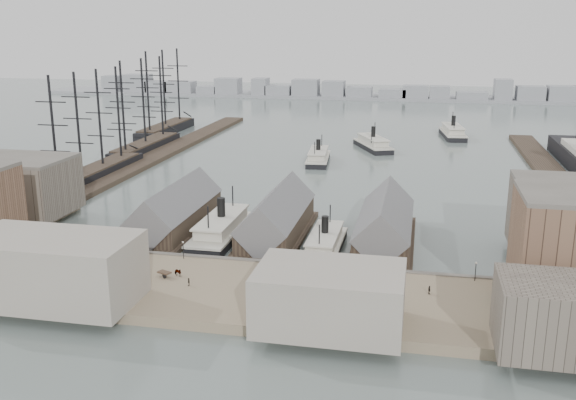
% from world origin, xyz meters
% --- Properties ---
extents(ground, '(900.00, 900.00, 0.00)m').
position_xyz_m(ground, '(0.00, 0.00, 0.00)').
color(ground, '#556360').
rests_on(ground, ground).
extents(quay, '(180.00, 30.00, 2.00)m').
position_xyz_m(quay, '(0.00, -20.00, 1.00)').
color(quay, '#7D6D54').
rests_on(quay, ground).
extents(seawall, '(180.00, 1.20, 2.30)m').
position_xyz_m(seawall, '(0.00, -5.20, 1.15)').
color(seawall, '#59544C').
rests_on(seawall, ground).
extents(west_wharf, '(10.00, 220.00, 1.60)m').
position_xyz_m(west_wharf, '(-68.00, 100.00, 0.80)').
color(west_wharf, '#2D231C').
rests_on(west_wharf, ground).
extents(east_wharf, '(10.00, 180.00, 1.60)m').
position_xyz_m(east_wharf, '(78.00, 90.00, 0.80)').
color(east_wharf, '#2D231C').
rests_on(east_wharf, ground).
extents(ferry_shed_west, '(14.00, 42.00, 12.60)m').
position_xyz_m(ferry_shed_west, '(-26.00, 16.88, 4.64)').
color(ferry_shed_west, '#2D231C').
rests_on(ferry_shed_west, ground).
extents(ferry_shed_center, '(14.00, 42.00, 12.60)m').
position_xyz_m(ferry_shed_center, '(0.00, 16.88, 4.64)').
color(ferry_shed_center, '#2D231C').
rests_on(ferry_shed_center, ground).
extents(ferry_shed_east, '(14.00, 42.00, 12.60)m').
position_xyz_m(ferry_shed_east, '(26.00, 16.88, 4.64)').
color(ferry_shed_east, '#2D231C').
rests_on(ferry_shed_east, ground).
extents(warehouse_west_back, '(26.00, 20.00, 14.00)m').
position_xyz_m(warehouse_west_back, '(-70.00, 18.00, 9.00)').
color(warehouse_west_back, '#60564C').
rests_on(warehouse_west_back, west_land).
extents(street_bldg_center, '(24.00, 16.00, 10.00)m').
position_xyz_m(street_bldg_center, '(20.00, -32.00, 7.00)').
color(street_bldg_center, gray).
rests_on(street_bldg_center, quay).
extents(street_bldg_west, '(30.00, 16.00, 12.00)m').
position_xyz_m(street_bldg_west, '(-30.00, -32.00, 8.00)').
color(street_bldg_west, gray).
rests_on(street_bldg_west, quay).
extents(street_bldg_east, '(18.00, 14.00, 11.00)m').
position_xyz_m(street_bldg_east, '(55.00, -33.00, 7.50)').
color(street_bldg_east, '#60564C').
rests_on(street_bldg_east, quay).
extents(lamp_post_far_w, '(0.44, 0.44, 3.92)m').
position_xyz_m(lamp_post_far_w, '(-45.00, -7.00, 4.71)').
color(lamp_post_far_w, black).
rests_on(lamp_post_far_w, quay).
extents(lamp_post_near_w, '(0.44, 0.44, 3.92)m').
position_xyz_m(lamp_post_near_w, '(-15.00, -7.00, 4.71)').
color(lamp_post_near_w, black).
rests_on(lamp_post_near_w, quay).
extents(lamp_post_near_e, '(0.44, 0.44, 3.92)m').
position_xyz_m(lamp_post_near_e, '(15.00, -7.00, 4.71)').
color(lamp_post_near_e, black).
rests_on(lamp_post_near_e, quay).
extents(lamp_post_far_e, '(0.44, 0.44, 3.92)m').
position_xyz_m(lamp_post_far_e, '(45.00, -7.00, 4.71)').
color(lamp_post_far_e, black).
rests_on(lamp_post_far_e, quay).
extents(far_shore, '(500.00, 40.00, 15.72)m').
position_xyz_m(far_shore, '(-2.07, 334.14, 3.91)').
color(far_shore, gray).
rests_on(far_shore, ground).
extents(ferry_docked_west, '(9.05, 30.16, 10.77)m').
position_xyz_m(ferry_docked_west, '(-13.00, 13.51, 2.52)').
color(ferry_docked_west, black).
rests_on(ferry_docked_west, ground).
extents(ferry_docked_east, '(7.58, 25.26, 9.02)m').
position_xyz_m(ferry_docked_east, '(13.00, 8.90, 2.11)').
color(ferry_docked_east, black).
rests_on(ferry_docked_east, ground).
extents(ferry_open_near, '(10.13, 26.75, 9.34)m').
position_xyz_m(ferry_open_near, '(-4.58, 107.59, 2.19)').
color(ferry_open_near, black).
rests_on(ferry_open_near, ground).
extents(ferry_open_mid, '(19.36, 29.46, 10.16)m').
position_xyz_m(ferry_open_mid, '(13.55, 139.24, 2.38)').
color(ferry_open_mid, black).
rests_on(ferry_open_mid, ground).
extents(ferry_open_far, '(12.53, 30.67, 10.64)m').
position_xyz_m(ferry_open_far, '(47.52, 176.90, 2.49)').
color(ferry_open_far, black).
rests_on(ferry_open_far, ground).
extents(sailing_ship_near, '(8.82, 60.79, 36.28)m').
position_xyz_m(sailing_ship_near, '(-74.16, 63.97, 2.66)').
color(sailing_ship_near, black).
rests_on(sailing_ship_near, ground).
extents(sailing_ship_mid, '(9.18, 53.02, 37.72)m').
position_xyz_m(sailing_ship_mid, '(-77.73, 114.74, 2.70)').
color(sailing_ship_mid, black).
rests_on(sailing_ship_mid, ground).
extents(sailing_ship_far, '(9.59, 53.26, 39.41)m').
position_xyz_m(sailing_ship_far, '(-87.73, 160.50, 2.85)').
color(sailing_ship_far, black).
rests_on(sailing_ship_far, ground).
extents(tram, '(3.06, 9.56, 3.35)m').
position_xyz_m(tram, '(49.08, -16.89, 3.72)').
color(tram, black).
rests_on(tram, quay).
extents(horse_cart_left, '(4.48, 4.09, 1.67)m').
position_xyz_m(horse_cart_left, '(-33.23, -15.29, 2.84)').
color(horse_cart_left, black).
rests_on(horse_cart_left, quay).
extents(horse_cart_center, '(4.98, 3.02, 1.69)m').
position_xyz_m(horse_cart_center, '(-13.23, -16.95, 2.84)').
color(horse_cart_center, black).
rests_on(horse_cart_center, quay).
extents(horse_cart_right, '(4.83, 2.76, 1.61)m').
position_xyz_m(horse_cart_right, '(27.21, -18.61, 2.81)').
color(horse_cart_right, black).
rests_on(horse_cart_right, quay).
extents(pedestrian_1, '(0.83, 0.99, 1.79)m').
position_xyz_m(pedestrian_1, '(-34.10, -19.97, 2.89)').
color(pedestrian_1, black).
rests_on(pedestrian_1, quay).
extents(pedestrian_2, '(1.26, 0.96, 1.73)m').
position_xyz_m(pedestrian_2, '(-26.19, -8.00, 2.86)').
color(pedestrian_2, black).
rests_on(pedestrian_2, quay).
extents(pedestrian_3, '(0.70, 1.00, 1.58)m').
position_xyz_m(pedestrian_3, '(-8.69, -20.81, 2.79)').
color(pedestrian_3, black).
rests_on(pedestrian_3, quay).
extents(pedestrian_4, '(0.82, 0.91, 1.56)m').
position_xyz_m(pedestrian_4, '(5.55, -11.38, 2.78)').
color(pedestrian_4, black).
rests_on(pedestrian_4, quay).
extents(pedestrian_5, '(0.78, 0.81, 1.79)m').
position_xyz_m(pedestrian_5, '(8.44, -21.49, 2.90)').
color(pedestrian_5, black).
rests_on(pedestrian_5, quay).
extents(pedestrian_6, '(0.76, 0.92, 1.74)m').
position_xyz_m(pedestrian_6, '(19.88, -11.08, 2.87)').
color(pedestrian_6, black).
rests_on(pedestrian_6, quay).
extents(pedestrian_7, '(1.05, 1.24, 1.66)m').
position_xyz_m(pedestrian_7, '(30.60, -24.45, 2.83)').
color(pedestrian_7, black).
rests_on(pedestrian_7, quay).
extents(pedestrian_8, '(0.67, 1.04, 1.65)m').
position_xyz_m(pedestrian_8, '(36.26, -15.43, 2.83)').
color(pedestrian_8, black).
rests_on(pedestrian_8, quay).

